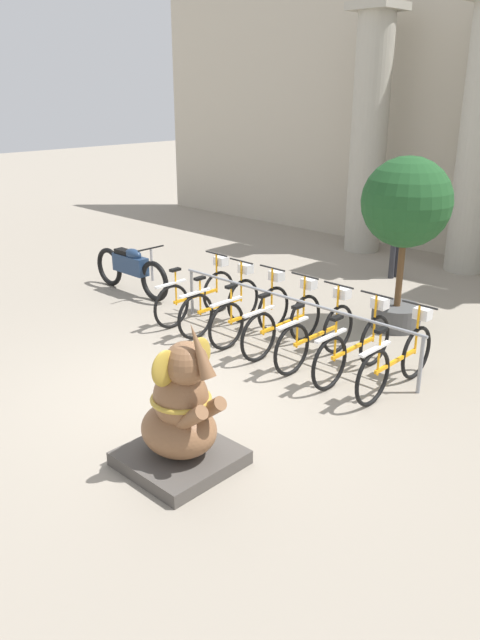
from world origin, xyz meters
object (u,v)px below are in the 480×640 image
Objects in this scene: bicycle_6 at (397,359)px; person_pedestrian at (398,224)px; motorcycle at (131,268)px; elephant_statue at (181,418)px; bicycle_2 at (252,313)px; bicycle_4 at (317,334)px; bicycle_1 at (222,304)px; bicycle_3 at (284,322)px; bicycle_5 at (355,346)px; bicycle_0 at (197,295)px; potted_tree at (406,212)px.

person_pedestrian is (-2.59, 4.32, 0.64)m from bicycle_6.
elephant_statue is at bearing -32.08° from motorcycle.
bicycle_2 is 3.09m from motorcycle.
bicycle_4 is at bearing -72.26° from person_pedestrian.
bicycle_4 is at bearing 0.62° from bicycle_1.
bicycle_2 is at bearing -178.82° from bicycle_3.
elephant_statue is 0.91× the size of person_pedestrian.
bicycle_5 is at bearing -178.20° from bicycle_6.
bicycle_6 is 5.08m from person_pedestrian.
person_pedestrian is (-1.38, 4.33, 0.64)m from bicycle_4.
bicycle_1 and bicycle_2 have the same top height.
bicycle_1 is 1.00× the size of bicycle_5.
bicycle_3 is at bearing 179.37° from bicycle_6.
bicycle_4 is 1.21m from bicycle_6.
elephant_statue reaches higher than bicycle_2.
bicycle_1 is 3.03m from bicycle_6.
person_pedestrian is (1.04, 4.30, 0.64)m from bicycle_0.
bicycle_3 is at bearing 111.62° from elephant_statue.
bicycle_4 is (2.42, -0.03, 0.00)m from bicycle_0.
bicycle_4 is at bearing -2.73° from bicycle_3.
motorcycle is at bearing 176.91° from bicycle_0.
bicycle_0 is at bearing 179.37° from bicycle_2.
bicycle_3 is at bearing -79.72° from person_pedestrian.
bicycle_3 is 1.82m from bicycle_6.
bicycle_4 is at bearing 179.04° from bicycle_5.
bicycle_0 is 0.61m from bicycle_1.
bicycle_0 and bicycle_6 have the same top height.
person_pedestrian is (-1.99, 4.34, 0.64)m from bicycle_5.
bicycle_5 is at bearing -65.36° from person_pedestrian.
bicycle_0 is 4.19m from elephant_statue.
bicycle_1 is at bearing -179.77° from bicycle_5.
potted_tree is (1.90, 1.94, 1.40)m from bicycle_1.
elephant_statue reaches higher than bicycle_5.
potted_tree is at bearing 36.95° from bicycle_0.
person_pedestrian is (-0.78, 4.30, 0.64)m from bicycle_3.
bicycle_0 is 1.08× the size of elephant_statue.
bicycle_6 is 0.98× the size of person_pedestrian.
bicycle_4 is (0.61, -0.03, 0.00)m from bicycle_3.
potted_tree reaches higher than bicycle_5.
elephant_statue is (1.77, -2.93, 0.13)m from bicycle_2.
potted_tree is at bearing 105.02° from bicycle_5.
bicycle_1 is at bearing -176.58° from bicycle_2.
bicycle_4 is 1.08× the size of elephant_statue.
bicycle_6 is at bearing -0.33° from bicycle_0.
bicycle_2 is 0.66× the size of potted_tree.
bicycle_5 is 1.08× the size of elephant_statue.
bicycle_1 is 1.82m from bicycle_4.
motorcycle is at bearing -124.79° from person_pedestrian.
bicycle_1 and bicycle_4 have the same top height.
bicycle_6 is 2.62m from potted_tree.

